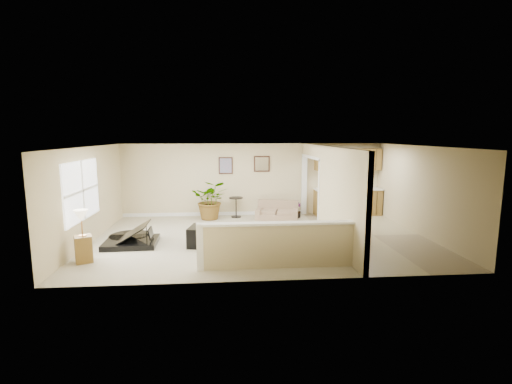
{
  "coord_description": "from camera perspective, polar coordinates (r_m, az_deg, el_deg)",
  "views": [
    {
      "loc": [
        -0.95,
        -9.8,
        2.81
      ],
      "look_at": [
        -0.11,
        0.4,
        1.22
      ],
      "focal_mm": 26.0,
      "sensor_mm": 36.0,
      "label": 1
    }
  ],
  "objects": [
    {
      "name": "kitchen_cabinets",
      "position": [
        13.34,
        13.45,
        0.24
      ],
      "size": [
        2.36,
        0.65,
        2.33
      ],
      "color": "olive",
      "rests_on": "floor"
    },
    {
      "name": "wall_art_left",
      "position": [
        12.81,
        -4.68,
        4.07
      ],
      "size": [
        0.48,
        0.04,
        0.58
      ],
      "color": "#361D13",
      "rests_on": "back_wall"
    },
    {
      "name": "accent_table",
      "position": [
        12.67,
        -3.09,
        -1.94
      ],
      "size": [
        0.47,
        0.47,
        0.69
      ],
      "color": "black",
      "rests_on": "floor"
    },
    {
      "name": "lamp_stand",
      "position": [
        9.09,
        -25.08,
        -6.73
      ],
      "size": [
        0.46,
        0.46,
        1.18
      ],
      "color": "olive",
      "rests_on": "floor"
    },
    {
      "name": "interior_partition",
      "position": [
        10.54,
        10.49,
        0.02
      ],
      "size": [
        0.18,
        5.99,
        2.5
      ],
      "color": "#CAB98A",
      "rests_on": "floor"
    },
    {
      "name": "piano_bench",
      "position": [
        9.63,
        -8.98,
        -6.68
      ],
      "size": [
        0.51,
        0.81,
        0.5
      ],
      "primitive_type": "cube",
      "rotation": [
        0.0,
        0.0,
        -0.19
      ],
      "color": "black",
      "rests_on": "floor"
    },
    {
      "name": "small_plant",
      "position": [
        12.74,
        6.28,
        -2.94
      ],
      "size": [
        0.38,
        0.38,
        0.52
      ],
      "color": "black",
      "rests_on": "floor"
    },
    {
      "name": "palm_plant",
      "position": [
        12.43,
        -6.93,
        -1.25
      ],
      "size": [
        1.29,
        1.15,
        1.31
      ],
      "color": "black",
      "rests_on": "floor"
    },
    {
      "name": "front_wall",
      "position": [
        7.04,
        3.18,
        -3.97
      ],
      "size": [
        9.0,
        0.04,
        2.5
      ],
      "primitive_type": "cube",
      "color": "#CAB98A",
      "rests_on": "floor"
    },
    {
      "name": "back_wall",
      "position": [
        12.93,
        -0.44,
        1.92
      ],
      "size": [
        9.0,
        0.04,
        2.5
      ],
      "primitive_type": "cube",
      "color": "#CAB98A",
      "rests_on": "floor"
    },
    {
      "name": "wall_mirror",
      "position": [
        12.87,
        0.9,
        4.35
      ],
      "size": [
        0.55,
        0.04,
        0.55
      ],
      "color": "#361D13",
      "rests_on": "back_wall"
    },
    {
      "name": "kitchen_vinyl",
      "position": [
        10.98,
        17.51,
        -6.37
      ],
      "size": [
        2.7,
        6.0,
        0.01
      ],
      "primitive_type": "cube",
      "color": "tan",
      "rests_on": "floor"
    },
    {
      "name": "ceiling",
      "position": [
        9.85,
        0.85,
        7.04
      ],
      "size": [
        9.0,
        6.0,
        0.04
      ],
      "primitive_type": "cube",
      "color": "white",
      "rests_on": "back_wall"
    },
    {
      "name": "left_window",
      "position": [
        10.04,
        -25.26,
        0.21
      ],
      "size": [
        0.05,
        2.15,
        1.45
      ],
      "primitive_type": "cube",
      "color": "white",
      "rests_on": "left_wall"
    },
    {
      "name": "pony_half_wall",
      "position": [
        7.91,
        2.99,
        -8.01
      ],
      "size": [
        3.42,
        0.22,
        1.0
      ],
      "color": "#CAB98A",
      "rests_on": "floor"
    },
    {
      "name": "right_wall",
      "position": [
        11.32,
        24.15,
        0.15
      ],
      "size": [
        0.04,
        6.0,
        2.5
      ],
      "primitive_type": "cube",
      "color": "#CAB98A",
      "rests_on": "floor"
    },
    {
      "name": "left_wall",
      "position": [
        10.54,
        -24.32,
        -0.46
      ],
      "size": [
        0.04,
        6.0,
        2.5
      ],
      "primitive_type": "cube",
      "color": "#CAB98A",
      "rests_on": "floor"
    },
    {
      "name": "floor",
      "position": [
        10.24,
        0.82,
        -7.09
      ],
      "size": [
        9.0,
        9.0,
        0.0
      ],
      "primitive_type": "plane",
      "color": "#B7AC8E",
      "rests_on": "ground"
    },
    {
      "name": "loveseat",
      "position": [
        12.48,
        3.23,
        -2.76
      ],
      "size": [
        1.57,
        1.11,
        0.79
      ],
      "rotation": [
        0.0,
        0.0,
        -0.25
      ],
      "color": "#94785E",
      "rests_on": "floor"
    },
    {
      "name": "piano",
      "position": [
        10.13,
        -18.76,
        -4.72
      ],
      "size": [
        1.57,
        1.63,
        1.23
      ],
      "rotation": [
        0.0,
        0.0,
        0.03
      ],
      "color": "black",
      "rests_on": "floor"
    }
  ]
}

